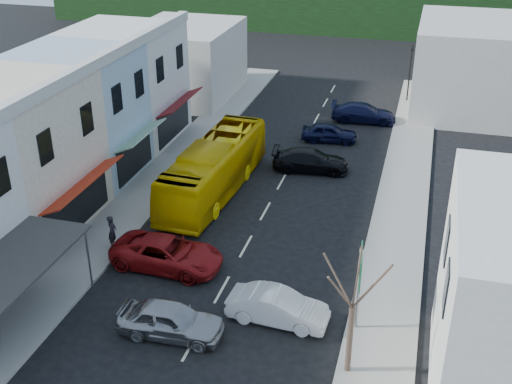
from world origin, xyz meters
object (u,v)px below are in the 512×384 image
(car_white, at_px, (278,308))
(direction_sign, at_px, (359,291))
(street_tree, at_px, (352,308))
(car_red, at_px, (167,255))
(bus, at_px, (214,169))
(car_silver, at_px, (171,321))
(pedestrian_left, at_px, (112,232))
(traffic_signal, at_px, (410,74))

(car_white, bearing_deg, direction_sign, -81.62)
(car_white, height_order, street_tree, street_tree)
(car_red, height_order, street_tree, street_tree)
(bus, relative_size, street_tree, 1.87)
(car_silver, xyz_separation_m, direction_sign, (7.42, 2.41, 1.30))
(bus, xyz_separation_m, car_silver, (2.55, -13.20, -0.85))
(car_white, bearing_deg, pedestrian_left, 72.88)
(pedestrian_left, height_order, street_tree, street_tree)
(car_silver, distance_m, car_white, 4.59)
(car_red, bearing_deg, car_silver, -153.07)
(pedestrian_left, bearing_deg, bus, -34.34)
(car_white, distance_m, traffic_signal, 31.91)
(car_red, bearing_deg, pedestrian_left, 79.21)
(car_white, distance_m, pedestrian_left, 10.19)
(traffic_signal, bearing_deg, car_red, 53.34)
(traffic_signal, bearing_deg, pedestrian_left, 47.00)
(bus, xyz_separation_m, car_red, (0.41, -8.40, -0.85))
(car_red, relative_size, direction_sign, 1.15)
(car_silver, height_order, direction_sign, direction_sign)
(street_tree, height_order, traffic_signal, street_tree)
(bus, xyz_separation_m, car_white, (6.62, -11.10, -0.85))
(bus, distance_m, car_red, 8.45)
(car_white, distance_m, street_tree, 4.79)
(direction_sign, xyz_separation_m, street_tree, (0.03, -2.71, 1.10))
(direction_sign, bearing_deg, car_silver, -168.18)
(pedestrian_left, bearing_deg, car_red, -116.94)
(direction_sign, bearing_deg, traffic_signal, 83.50)
(car_white, xyz_separation_m, pedestrian_left, (-9.56, 3.52, 0.30))
(direction_sign, height_order, street_tree, street_tree)
(car_silver, xyz_separation_m, car_white, (4.08, 2.10, 0.00))
(pedestrian_left, relative_size, traffic_signal, 0.35)
(car_red, xyz_separation_m, street_tree, (9.59, -5.11, 2.40))
(car_white, distance_m, car_red, 6.78)
(car_silver, relative_size, traffic_signal, 0.90)
(car_white, xyz_separation_m, traffic_signal, (3.54, 31.66, 1.74))
(car_white, relative_size, traffic_signal, 0.90)
(bus, height_order, car_red, bus)
(bus, distance_m, direction_sign, 14.70)
(car_red, height_order, direction_sign, direction_sign)
(bus, bearing_deg, car_white, -56.14)
(bus, distance_m, traffic_signal, 22.95)
(pedestrian_left, bearing_deg, car_silver, -148.93)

